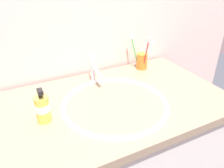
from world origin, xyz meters
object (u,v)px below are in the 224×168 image
Objects in this scene: toothbrush_cup at (142,61)px; toothbrush_green at (134,49)px; faucet at (94,70)px; toothbrush_white at (149,52)px; soap_dispenser at (43,108)px; toothbrush_red at (146,52)px.

toothbrush_green is at bearing 130.44° from toothbrush_cup.
faucet is 0.87× the size of toothbrush_white.
toothbrush_white is at bearing 19.03° from soap_dispenser.
faucet is 0.73× the size of toothbrush_red.
toothbrush_cup is 0.07m from toothbrush_white.
soap_dispenser reaches higher than toothbrush_cup.
toothbrush_green is (-0.07, 0.06, 0.01)m from toothbrush_white.
soap_dispenser is at bearing -145.73° from faucet.
faucet is 0.30m from toothbrush_green.
toothbrush_cup is at bearing 153.07° from toothbrush_white.
toothbrush_cup is 0.48× the size of toothbrush_green.
toothbrush_green reaches higher than toothbrush_white.
toothbrush_red is at bearing -146.28° from toothbrush_white.
toothbrush_white is at bearing -39.69° from toothbrush_green.
soap_dispenser is at bearing -158.56° from toothbrush_cup.
toothbrush_green is at bearing 25.64° from soap_dispenser.
toothbrush_cup is at bearing -49.56° from toothbrush_green.
toothbrush_red is at bearing -98.11° from toothbrush_cup.
faucet is 0.76× the size of toothbrush_green.
toothbrush_cup is (0.32, 0.04, -0.03)m from faucet.
faucet is at bearing 34.27° from soap_dispenser.
faucet is 0.32m from toothbrush_red.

